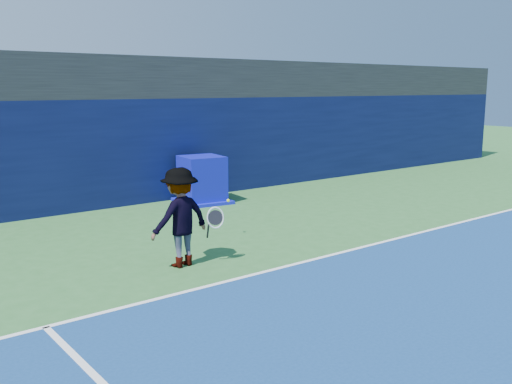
# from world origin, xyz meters

# --- Properties ---
(ground) EXTENTS (80.00, 80.00, 0.00)m
(ground) POSITION_xyz_m (0.00, 0.00, 0.00)
(ground) COLOR #2D662E
(ground) RESTS_ON ground
(baseline) EXTENTS (24.00, 0.10, 0.01)m
(baseline) POSITION_xyz_m (0.00, 3.00, 0.01)
(baseline) COLOR white
(baseline) RESTS_ON ground
(stadium_band) EXTENTS (36.00, 3.00, 1.20)m
(stadium_band) POSITION_xyz_m (0.00, 11.50, 3.60)
(stadium_band) COLOR black
(stadium_band) RESTS_ON back_wall_assembly
(back_wall_assembly) EXTENTS (36.00, 1.03, 3.00)m
(back_wall_assembly) POSITION_xyz_m (-0.00, 10.50, 1.50)
(back_wall_assembly) COLOR #0A0F38
(back_wall_assembly) RESTS_ON ground
(equipment_cart) EXTENTS (1.61, 1.61, 1.36)m
(equipment_cart) POSITION_xyz_m (1.54, 9.12, 0.62)
(equipment_cart) COLOR #0B0D9D
(equipment_cart) RESTS_ON ground
(tennis_player) EXTENTS (1.40, 0.80, 1.87)m
(tennis_player) POSITION_xyz_m (-2.03, 4.29, 0.94)
(tennis_player) COLOR white
(tennis_player) RESTS_ON ground
(tennis_ball) EXTENTS (0.07, 0.07, 0.07)m
(tennis_ball) POSITION_xyz_m (-0.11, 5.45, 0.84)
(tennis_ball) COLOR #C4D217
(tennis_ball) RESTS_ON ground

